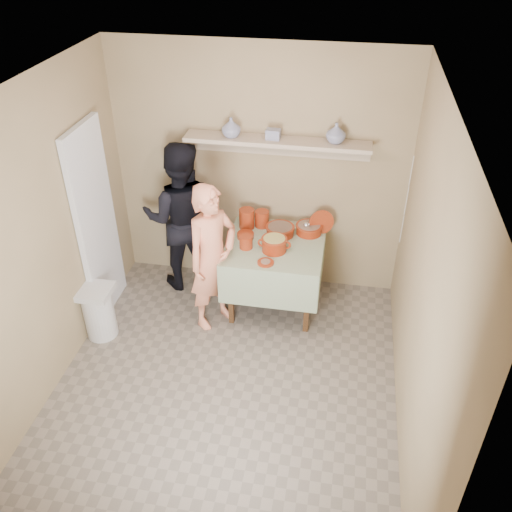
% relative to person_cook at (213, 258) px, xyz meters
% --- Properties ---
extents(ground, '(3.50, 3.50, 0.00)m').
position_rel_person_cook_xyz_m(ground, '(0.30, -0.91, -0.77)').
color(ground, '#75695C').
rests_on(ground, ground).
extents(tile_panel, '(0.06, 0.70, 2.00)m').
position_rel_person_cook_xyz_m(tile_panel, '(-1.16, 0.04, 0.23)').
color(tile_panel, silver).
rests_on(tile_panel, ground).
extents(plate_stack_a, '(0.16, 0.16, 0.21)m').
position_rel_person_cook_xyz_m(plate_stack_a, '(0.21, 0.63, 0.10)').
color(plate_stack_a, maroon).
rests_on(plate_stack_a, serving_table).
extents(plate_stack_b, '(0.15, 0.15, 0.18)m').
position_rel_person_cook_xyz_m(plate_stack_b, '(0.36, 0.68, 0.08)').
color(plate_stack_b, maroon).
rests_on(plate_stack_b, serving_table).
extents(bowl_stack, '(0.13, 0.13, 0.13)m').
position_rel_person_cook_xyz_m(bowl_stack, '(0.28, 0.25, 0.06)').
color(bowl_stack, maroon).
rests_on(bowl_stack, serving_table).
extents(empty_bowl, '(0.17, 0.17, 0.05)m').
position_rel_person_cook_xyz_m(empty_bowl, '(0.24, 0.43, 0.02)').
color(empty_bowl, maroon).
rests_on(empty_bowl, serving_table).
extents(propped_lid, '(0.26, 0.14, 0.26)m').
position_rel_person_cook_xyz_m(propped_lid, '(0.98, 0.66, 0.11)').
color(propped_lid, maroon).
rests_on(propped_lid, serving_table).
extents(vase_right, '(0.22, 0.22, 0.19)m').
position_rel_person_cook_xyz_m(vase_right, '(1.05, 0.73, 1.05)').
color(vase_right, navy).
rests_on(vase_right, wall_shelf).
extents(vase_left, '(0.25, 0.25, 0.19)m').
position_rel_person_cook_xyz_m(vase_left, '(0.06, 0.70, 1.05)').
color(vase_left, navy).
rests_on(vase_left, wall_shelf).
extents(ceramic_box, '(0.14, 0.11, 0.10)m').
position_rel_person_cook_xyz_m(ceramic_box, '(0.46, 0.71, 1.00)').
color(ceramic_box, navy).
rests_on(ceramic_box, wall_shelf).
extents(person_cook, '(0.63, 0.67, 1.53)m').
position_rel_person_cook_xyz_m(person_cook, '(0.00, 0.00, 0.00)').
color(person_cook, '#F38D69').
rests_on(person_cook, ground).
extents(person_helper, '(0.91, 0.77, 1.67)m').
position_rel_person_cook_xyz_m(person_helper, '(-0.48, 0.59, 0.07)').
color(person_helper, black).
rests_on(person_helper, ground).
extents(room_shell, '(3.04, 3.54, 2.62)m').
position_rel_person_cook_xyz_m(room_shell, '(0.30, -0.91, 0.84)').
color(room_shell, '#99835E').
rests_on(room_shell, ground).
extents(serving_table, '(0.97, 0.97, 0.76)m').
position_rel_person_cook_xyz_m(serving_table, '(0.55, 0.37, -0.13)').
color(serving_table, '#4C2D16').
rests_on(serving_table, ground).
extents(cazuela_meat_a, '(0.30, 0.30, 0.10)m').
position_rel_person_cook_xyz_m(cazuela_meat_a, '(0.58, 0.55, 0.05)').
color(cazuela_meat_a, '#721201').
rests_on(cazuela_meat_a, serving_table).
extents(cazuela_meat_b, '(0.28, 0.28, 0.10)m').
position_rel_person_cook_xyz_m(cazuela_meat_b, '(0.86, 0.63, 0.05)').
color(cazuela_meat_b, '#721201').
rests_on(cazuela_meat_b, serving_table).
extents(ladle, '(0.08, 0.26, 0.19)m').
position_rel_person_cook_xyz_m(ladle, '(0.84, 0.59, 0.10)').
color(ladle, silver).
rests_on(ladle, cazuela_meat_b).
extents(cazuela_rice, '(0.33, 0.25, 0.14)m').
position_rel_person_cook_xyz_m(cazuela_rice, '(0.56, 0.24, 0.08)').
color(cazuela_rice, '#721201').
rests_on(cazuela_rice, serving_table).
extents(front_plate, '(0.16, 0.16, 0.03)m').
position_rel_person_cook_xyz_m(front_plate, '(0.51, 0.01, 0.01)').
color(front_plate, maroon).
rests_on(front_plate, serving_table).
extents(wall_shelf, '(1.80, 0.25, 0.21)m').
position_rel_person_cook_xyz_m(wall_shelf, '(0.50, 0.74, 0.91)').
color(wall_shelf, tan).
rests_on(wall_shelf, room_shell).
extents(trash_bin, '(0.32, 0.32, 0.56)m').
position_rel_person_cook_xyz_m(trash_bin, '(-1.06, -0.41, -0.48)').
color(trash_bin, silver).
rests_on(trash_bin, ground).
extents(electrical_cord, '(0.01, 0.05, 0.90)m').
position_rel_person_cook_xyz_m(electrical_cord, '(1.77, 0.57, 0.48)').
color(electrical_cord, silver).
rests_on(electrical_cord, wall_shelf).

